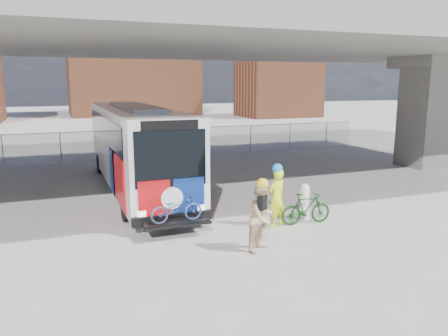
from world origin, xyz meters
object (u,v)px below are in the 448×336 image
bollard (304,200)px  bike_parked (306,209)px  bus (136,142)px  cyclist_tan (262,217)px  cyclist_hivis (277,196)px

bollard → bike_parked: size_ratio=0.70×
bus → bike_parked: (4.33, -6.90, -1.58)m
cyclist_tan → cyclist_hivis: bearing=18.1°
bus → bollard: size_ratio=10.48×
bike_parked → bollard: bearing=-22.0°
cyclist_hivis → bike_parked: cyclist_hivis is taller
bus → bollard: bus is taller
cyclist_hivis → bus: bearing=-83.4°
cyclist_tan → bike_parked: 2.89m
bollard → cyclist_tan: cyclist_tan is taller
bollard → bike_parked: (-0.25, -0.52, -0.13)m
bus → cyclist_hivis: bearing=-63.7°
bus → cyclist_tan: size_ratio=6.25×
bollard → cyclist_hivis: size_ratio=0.59×
bus → bollard: 7.99m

